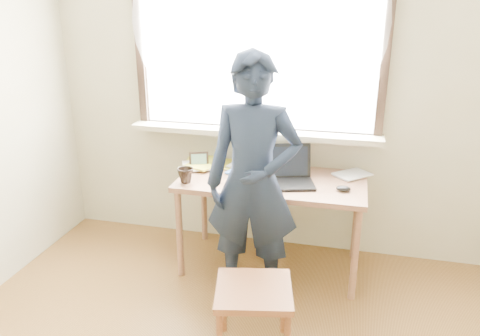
% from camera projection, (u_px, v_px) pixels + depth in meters
% --- Properties ---
extents(room_shell, '(3.52, 4.02, 2.61)m').
position_uv_depth(room_shell, '(200.00, 65.00, 1.59)').
color(room_shell, '#BFBA9A').
rests_on(room_shell, ground).
extents(desk, '(1.27, 0.64, 0.68)m').
position_uv_depth(desk, '(272.00, 189.00, 3.24)').
color(desk, '#8B6045').
rests_on(desk, ground).
extents(laptop, '(0.42, 0.38, 0.24)m').
position_uv_depth(laptop, '(286.00, 174.00, 3.14)').
color(laptop, black).
rests_on(laptop, desk).
extents(mug_white, '(0.19, 0.19, 0.11)m').
position_uv_depth(mug_white, '(268.00, 163.00, 3.37)').
color(mug_white, white).
rests_on(mug_white, desk).
extents(mug_dark, '(0.12, 0.12, 0.10)m').
position_uv_depth(mug_dark, '(186.00, 175.00, 3.14)').
color(mug_dark, black).
rests_on(mug_dark, desk).
extents(mouse, '(0.09, 0.06, 0.04)m').
position_uv_depth(mouse, '(343.00, 189.00, 3.01)').
color(mouse, black).
rests_on(mouse, desk).
extents(desk_clutter, '(0.77, 0.51, 0.03)m').
position_uv_depth(desk_clutter, '(228.00, 164.00, 3.44)').
color(desk_clutter, '#365FB1').
rests_on(desk_clutter, desk).
extents(book_a, '(0.25, 0.30, 0.03)m').
position_uv_depth(book_a, '(234.00, 162.00, 3.52)').
color(book_a, white).
rests_on(book_a, desk).
extents(book_b, '(0.29, 0.29, 0.02)m').
position_uv_depth(book_b, '(344.00, 171.00, 3.34)').
color(book_b, white).
rests_on(book_b, desk).
extents(picture_frame, '(0.14, 0.06, 0.11)m').
position_uv_depth(picture_frame, '(199.00, 161.00, 3.41)').
color(picture_frame, black).
rests_on(picture_frame, desk).
extents(work_chair, '(0.47, 0.46, 0.41)m').
position_uv_depth(work_chair, '(254.00, 298.00, 2.49)').
color(work_chair, brown).
rests_on(work_chair, ground).
extents(person, '(0.60, 0.41, 1.59)m').
position_uv_depth(person, '(253.00, 183.00, 2.84)').
color(person, '#151E30').
rests_on(person, ground).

